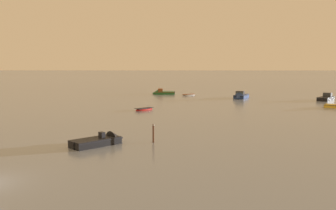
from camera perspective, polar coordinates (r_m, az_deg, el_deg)
The scene contains 7 objects.
motorboat_moored_0 at distance 93.51m, azimuth -1.02°, elevation 1.87°, with size 5.77×2.13×2.15m.
motorboat_moored_1 at distance 36.26m, azimuth -10.01°, elevation -5.58°, with size 5.28×5.29×1.91m.
rowboat_moored_0 at distance 89.58m, azimuth 3.20°, elevation 1.55°, with size 3.58×2.71×0.54m.
motorboat_moored_4 at distance 83.57m, azimuth 11.11°, elevation 1.24°, with size 4.62×6.86×2.47m.
rowboat_moored_1 at distance 61.44m, azimuth -3.70°, elevation -0.69°, with size 3.31×3.33×0.55m.
motorboat_moored_6 at distance 85.50m, azimuth 23.37°, elevation 0.94°, with size 5.42×6.14×2.33m.
mooring_post_near at distance 36.41m, azimuth -2.28°, elevation -4.48°, with size 0.22×0.22×2.00m.
Camera 1 is at (12.75, -22.53, 7.74)m, focal length 39.42 mm.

